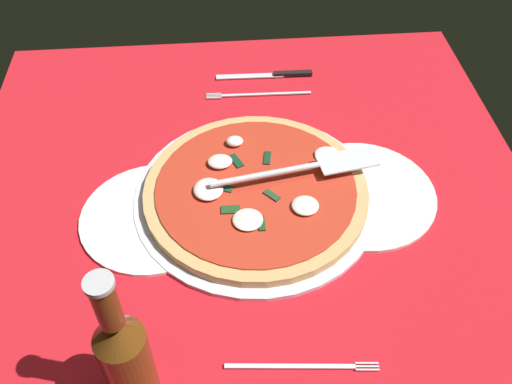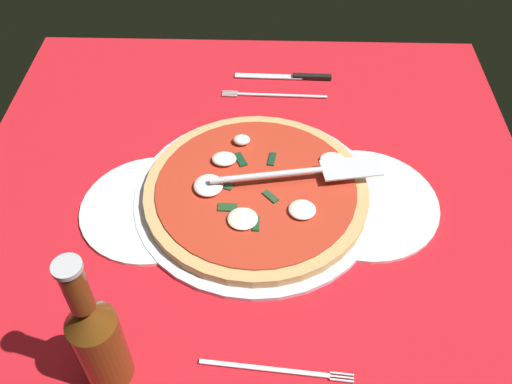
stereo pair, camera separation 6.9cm
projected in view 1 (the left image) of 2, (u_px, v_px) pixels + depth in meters
The scene contains 8 objects.
ground_plane at pixel (249, 201), 91.68cm from camera, with size 94.33×94.33×0.80cm, color red.
pizza_pan at pixel (256, 199), 90.75cm from camera, with size 39.57×39.57×1.17cm, color silver.
dinner_plate_left at pixel (362, 194), 91.54cm from camera, with size 24.06×24.06×1.00cm, color white.
dinner_plate_right at pixel (153, 217), 88.15cm from camera, with size 22.75×22.75×1.00cm, color white.
pizza at pixel (256, 192), 89.64cm from camera, with size 36.16×36.16×3.27cm.
pizza_server at pixel (301, 168), 89.56cm from camera, with size 27.82×7.53×1.00cm.
place_setting_near at pixel (266, 86), 112.05cm from camera, with size 21.79×14.18×1.40cm.
beer_bottle at pixel (124, 353), 63.13cm from camera, with size 5.95×5.95×23.41cm.
Camera 1 is at (4.06, 61.33, 67.65)cm, focal length 39.16 mm.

